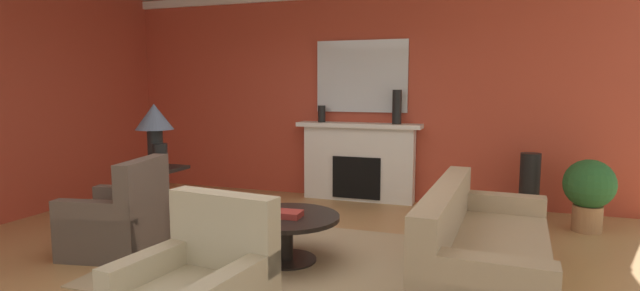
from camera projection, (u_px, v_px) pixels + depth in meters
ground_plane at (269, 261)px, 4.69m from camera, size 9.28×9.28×0.00m
wall_fireplace at (352, 95)px, 7.25m from camera, size 7.74×0.12×3.06m
wall_window at (6, 97)px, 5.96m from camera, size 0.12×6.34×3.06m
area_rug at (287, 261)px, 4.67m from camera, size 3.07×2.36×0.01m
fireplace at (359, 164)px, 7.12m from camera, size 1.80×0.35×1.13m
mantel_mirror at (362, 76)px, 7.08m from camera, size 1.34×0.04×1.03m
sofa at (482, 257)px, 3.94m from camera, size 1.02×2.15×0.85m
armchair_near_window at (119, 222)px, 4.90m from camera, size 0.93×0.93×0.95m
coffee_table at (287, 227)px, 4.63m from camera, size 1.00×1.00×0.45m
side_table at (157, 192)px, 5.85m from camera, size 0.56×0.56×0.70m
table_lamp at (154, 123)px, 5.75m from camera, size 0.44×0.44×0.75m
vase_on_side_table at (160, 157)px, 5.63m from camera, size 0.17×0.17×0.30m
vase_mantel_right at (397, 107)px, 6.79m from camera, size 0.13×0.13×0.48m
vase_mantel_left at (322, 114)px, 7.16m from camera, size 0.11×0.11×0.24m
vase_tall_corner at (529, 186)px, 6.11m from camera, size 0.24×0.24×0.83m
book_red_cover at (289, 214)px, 4.54m from camera, size 0.24×0.21×0.06m
potted_plant at (589, 189)px, 5.58m from camera, size 0.56×0.56×0.83m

